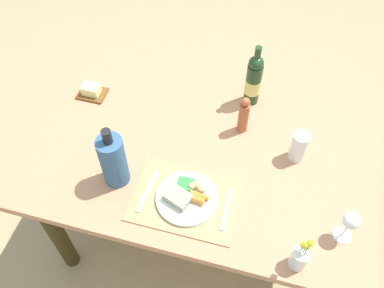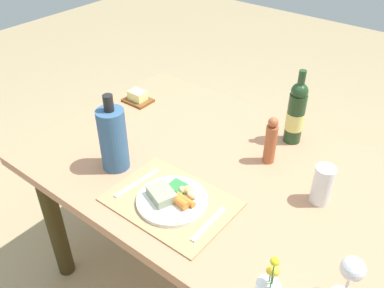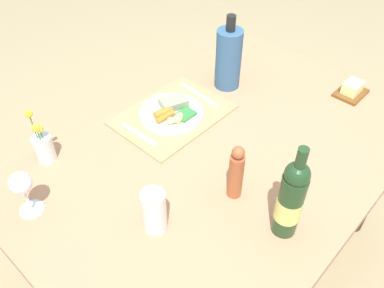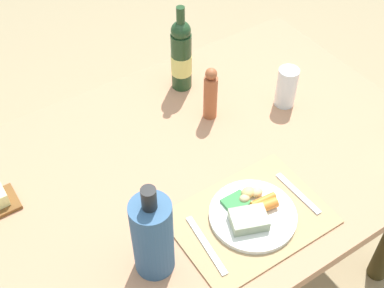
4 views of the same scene
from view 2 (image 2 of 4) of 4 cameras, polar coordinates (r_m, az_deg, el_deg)
ground_plane at (r=2.07m, az=2.93°, el=-18.84°), size 8.00×8.00×0.00m
dining_table at (r=1.61m, az=3.58°, el=-5.96°), size 1.42×0.96×0.72m
placemat at (r=1.40m, az=-2.97°, el=-8.02°), size 0.42×0.30×0.01m
dinner_plate at (r=1.39m, az=-2.77°, el=-7.57°), size 0.24×0.24×0.05m
fork at (r=1.47m, az=-7.65°, el=-5.41°), size 0.03×0.20×0.00m
knife at (r=1.32m, az=2.33°, el=-11.11°), size 0.02×0.17×0.00m
wine_bottle at (r=1.67m, az=14.31°, el=4.17°), size 0.07×0.07×0.31m
pepper_mill at (r=1.55m, az=10.94°, el=0.40°), size 0.04×0.04×0.19m
wine_glass at (r=1.14m, az=21.45°, el=-16.21°), size 0.07×0.07×0.15m
butter_dish at (r=1.97m, az=-7.59°, el=6.46°), size 0.13×0.10×0.06m
water_tumbler at (r=1.43m, az=17.70°, el=-5.74°), size 0.07×0.07×0.14m
cooler_bottle at (r=1.50m, az=-10.96°, el=0.75°), size 0.10×0.10×0.30m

